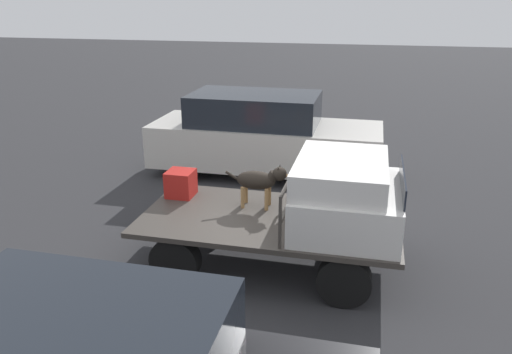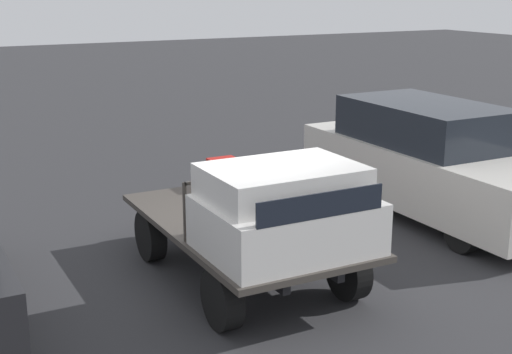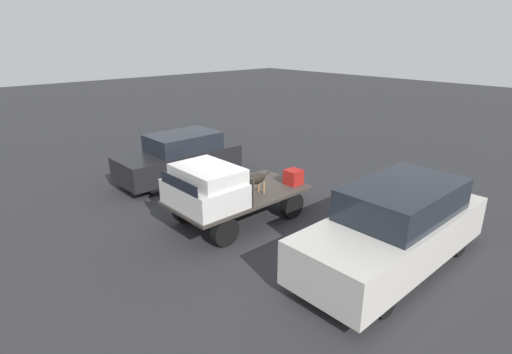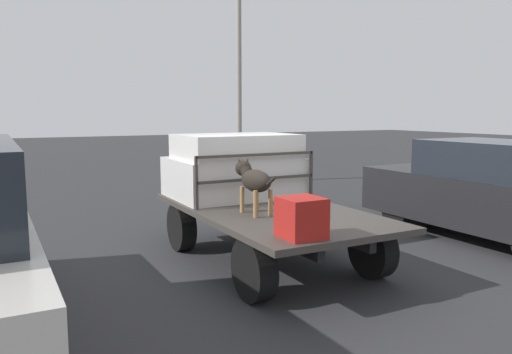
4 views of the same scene
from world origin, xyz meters
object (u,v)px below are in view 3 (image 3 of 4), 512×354
dog (254,179)px  parked_sedan (180,157)px  flatbed_truck (239,200)px  parked_pickup_far (395,227)px  cargo_crate (293,177)px

dog → parked_sedan: (-0.38, -4.38, -0.42)m
flatbed_truck → parked_pickup_far: bearing=103.9°
flatbed_truck → dog: (-0.22, 0.36, 0.67)m
cargo_crate → parked_sedan: bearing=-77.0°
dog → parked_pickup_far: 3.90m
parked_sedan → parked_pickup_far: bearing=101.2°
flatbed_truck → dog: 0.79m
dog → cargo_crate: (-1.43, 0.16, -0.24)m
dog → parked_pickup_far: (-0.81, 3.80, -0.32)m
dog → parked_sedan: size_ratio=0.24×
flatbed_truck → parked_sedan: 4.07m
parked_pickup_far → dog: bearing=-72.6°
flatbed_truck → cargo_crate: 1.79m
dog → cargo_crate: 1.46m
flatbed_truck → parked_pickup_far: parked_pickup_far is taller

